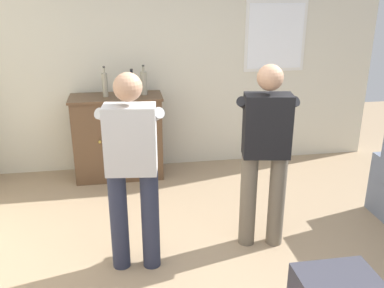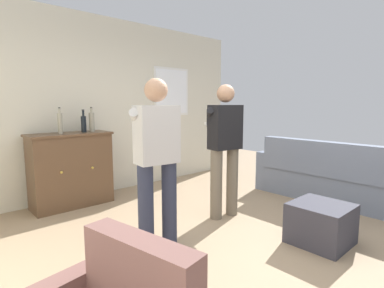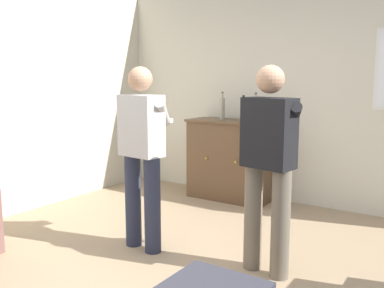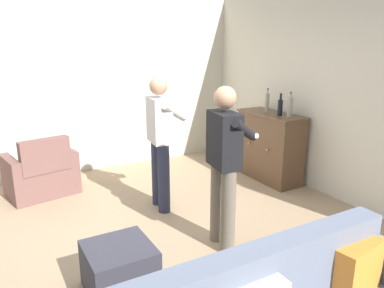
{
  "view_description": "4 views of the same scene",
  "coord_description": "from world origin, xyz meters",
  "px_view_note": "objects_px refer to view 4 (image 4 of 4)",
  "views": [
    {
      "loc": [
        -0.74,
        -2.75,
        2.27
      ],
      "look_at": [
        -0.18,
        0.62,
        1.01
      ],
      "focal_mm": 40.0,
      "sensor_mm": 36.0,
      "label": 1
    },
    {
      "loc": [
        -2.35,
        -1.91,
        1.44
      ],
      "look_at": [
        -0.09,
        0.57,
        0.99
      ],
      "focal_mm": 28.0,
      "sensor_mm": 36.0,
      "label": 2
    },
    {
      "loc": [
        1.79,
        -2.53,
        1.58
      ],
      "look_at": [
        -0.3,
        0.62,
        0.99
      ],
      "focal_mm": 40.0,
      "sensor_mm": 36.0,
      "label": 3
    },
    {
      "loc": [
        3.38,
        -1.45,
        2.09
      ],
      "look_at": [
        -0.07,
        0.5,
        0.99
      ],
      "focal_mm": 35.0,
      "sensor_mm": 36.0,
      "label": 4
    }
  ],
  "objects_px": {
    "bottle_spirits_clear": "(280,107)",
    "person_standing_left": "(161,137)",
    "bottle_wine_green": "(267,102)",
    "bottle_liquor_amber": "(290,107)",
    "sideboard_cabinet": "(270,146)",
    "person_standing_right": "(225,161)",
    "ottoman": "(120,268)",
    "armchair": "(42,175)"
  },
  "relations": [
    {
      "from": "bottle_wine_green",
      "to": "bottle_spirits_clear",
      "type": "height_order",
      "value": "bottle_wine_green"
    },
    {
      "from": "bottle_wine_green",
      "to": "ottoman",
      "type": "xyz_separation_m",
      "value": [
        1.58,
        -2.91,
        -0.98
      ]
    },
    {
      "from": "armchair",
      "to": "bottle_liquor_amber",
      "type": "xyz_separation_m",
      "value": [
        1.41,
        3.19,
        0.9
      ]
    },
    {
      "from": "sideboard_cabinet",
      "to": "bottle_wine_green",
      "type": "relative_size",
      "value": 3.06
    },
    {
      "from": "bottle_wine_green",
      "to": "person_standing_left",
      "type": "height_order",
      "value": "person_standing_left"
    },
    {
      "from": "bottle_liquor_amber",
      "to": "ottoman",
      "type": "height_order",
      "value": "bottle_liquor_amber"
    },
    {
      "from": "armchair",
      "to": "bottle_wine_green",
      "type": "bearing_deg",
      "value": 73.24
    },
    {
      "from": "sideboard_cabinet",
      "to": "person_standing_left",
      "type": "height_order",
      "value": "person_standing_left"
    },
    {
      "from": "bottle_liquor_amber",
      "to": "ottoman",
      "type": "relative_size",
      "value": 0.65
    },
    {
      "from": "armchair",
      "to": "bottle_liquor_amber",
      "type": "distance_m",
      "value": 3.6
    },
    {
      "from": "armchair",
      "to": "person_standing_right",
      "type": "distance_m",
      "value": 2.83
    },
    {
      "from": "sideboard_cabinet",
      "to": "ottoman",
      "type": "distance_m",
      "value": 3.28
    },
    {
      "from": "armchair",
      "to": "bottle_wine_green",
      "type": "height_order",
      "value": "bottle_wine_green"
    },
    {
      "from": "sideboard_cabinet",
      "to": "bottle_spirits_clear",
      "type": "relative_size",
      "value": 3.38
    },
    {
      "from": "bottle_spirits_clear",
      "to": "bottle_wine_green",
      "type": "bearing_deg",
      "value": 175.73
    },
    {
      "from": "ottoman",
      "to": "sideboard_cabinet",
      "type": "bearing_deg",
      "value": 116.75
    },
    {
      "from": "bottle_wine_green",
      "to": "ottoman",
      "type": "height_order",
      "value": "bottle_wine_green"
    },
    {
      "from": "bottle_wine_green",
      "to": "person_standing_left",
      "type": "xyz_separation_m",
      "value": [
        0.24,
        -1.89,
        -0.25
      ]
    },
    {
      "from": "bottle_liquor_amber",
      "to": "person_standing_left",
      "type": "distance_m",
      "value": 1.94
    },
    {
      "from": "ottoman",
      "to": "person_standing_right",
      "type": "relative_size",
      "value": 0.33
    },
    {
      "from": "person_standing_right",
      "to": "sideboard_cabinet",
      "type": "bearing_deg",
      "value": 126.76
    },
    {
      "from": "bottle_spirits_clear",
      "to": "ottoman",
      "type": "distance_m",
      "value": 3.3
    },
    {
      "from": "bottle_wine_green",
      "to": "person_standing_right",
      "type": "distance_m",
      "value": 2.24
    },
    {
      "from": "bottle_liquor_amber",
      "to": "bottle_spirits_clear",
      "type": "bearing_deg",
      "value": -160.55
    },
    {
      "from": "bottle_liquor_amber",
      "to": "person_standing_left",
      "type": "height_order",
      "value": "person_standing_left"
    },
    {
      "from": "armchair",
      "to": "person_standing_left",
      "type": "height_order",
      "value": "person_standing_left"
    },
    {
      "from": "bottle_wine_green",
      "to": "person_standing_right",
      "type": "xyz_separation_m",
      "value": [
        1.4,
        -1.72,
        -0.25
      ]
    },
    {
      "from": "person_standing_left",
      "to": "armchair",
      "type": "bearing_deg",
      "value": -133.25
    },
    {
      "from": "bottle_spirits_clear",
      "to": "ottoman",
      "type": "height_order",
      "value": "bottle_spirits_clear"
    },
    {
      "from": "ottoman",
      "to": "armchair",
      "type": "bearing_deg",
      "value": -174.42
    },
    {
      "from": "armchair",
      "to": "person_standing_right",
      "type": "height_order",
      "value": "person_standing_right"
    },
    {
      "from": "bottle_liquor_amber",
      "to": "bottle_spirits_clear",
      "type": "height_order",
      "value": "bottle_liquor_amber"
    },
    {
      "from": "bottle_spirits_clear",
      "to": "person_standing_left",
      "type": "xyz_separation_m",
      "value": [
        -0.07,
        -1.87,
        -0.23
      ]
    },
    {
      "from": "sideboard_cabinet",
      "to": "bottle_liquor_amber",
      "type": "xyz_separation_m",
      "value": [
        0.34,
        0.02,
        0.66
      ]
    },
    {
      "from": "person_standing_right",
      "to": "person_standing_left",
      "type": "bearing_deg",
      "value": -171.91
    },
    {
      "from": "sideboard_cabinet",
      "to": "armchair",
      "type": "bearing_deg",
      "value": -108.64
    },
    {
      "from": "sideboard_cabinet",
      "to": "ottoman",
      "type": "height_order",
      "value": "sideboard_cabinet"
    },
    {
      "from": "bottle_wine_green",
      "to": "bottle_liquor_amber",
      "type": "bearing_deg",
      "value": 3.35
    },
    {
      "from": "sideboard_cabinet",
      "to": "person_standing_right",
      "type": "relative_size",
      "value": 0.65
    },
    {
      "from": "armchair",
      "to": "bottle_wine_green",
      "type": "xyz_separation_m",
      "value": [
        0.95,
        3.16,
        0.9
      ]
    },
    {
      "from": "armchair",
      "to": "sideboard_cabinet",
      "type": "height_order",
      "value": "sideboard_cabinet"
    },
    {
      "from": "sideboard_cabinet",
      "to": "person_standing_right",
      "type": "distance_m",
      "value": 2.19
    }
  ]
}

